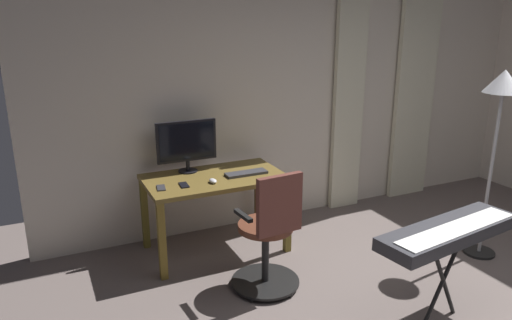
# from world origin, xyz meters

# --- Properties ---
(back_room_partition) EXTENTS (5.67, 0.10, 2.86)m
(back_room_partition) POSITION_xyz_m (0.00, -2.76, 1.43)
(back_room_partition) COLOR beige
(back_room_partition) RESTS_ON ground
(curtain_left_panel) EXTENTS (0.54, 0.06, 2.68)m
(curtain_left_panel) POSITION_xyz_m (-1.43, -2.65, 1.34)
(curtain_left_panel) COLOR beige
(curtain_left_panel) RESTS_ON ground
(curtain_right_panel) EXTENTS (0.37, 0.06, 2.68)m
(curtain_right_panel) POSITION_xyz_m (-0.50, -2.65, 1.34)
(curtain_right_panel) COLOR beige
(curtain_right_panel) RESTS_ON ground
(desk) EXTENTS (1.26, 0.72, 0.73)m
(desk) POSITION_xyz_m (1.22, -2.25, 0.63)
(desk) COLOR brown
(desk) RESTS_ON ground
(office_chair) EXTENTS (0.56, 0.56, 1.01)m
(office_chair) POSITION_xyz_m (1.09, -1.41, 0.47)
(office_chair) COLOR black
(office_chair) RESTS_ON ground
(computer_monitor) EXTENTS (0.56, 0.18, 0.48)m
(computer_monitor) POSITION_xyz_m (1.40, -2.49, 1.00)
(computer_monitor) COLOR black
(computer_monitor) RESTS_ON desk
(computer_keyboard) EXTENTS (0.39, 0.13, 0.02)m
(computer_keyboard) POSITION_xyz_m (0.94, -2.18, 0.74)
(computer_keyboard) COLOR #333338
(computer_keyboard) RESTS_ON desk
(computer_mouse) EXTENTS (0.06, 0.10, 0.04)m
(computer_mouse) POSITION_xyz_m (1.30, -2.09, 0.74)
(computer_mouse) COLOR silver
(computer_mouse) RESTS_ON desk
(cell_phone_face_up) EXTENTS (0.09, 0.15, 0.01)m
(cell_phone_face_up) POSITION_xyz_m (1.74, -2.15, 0.73)
(cell_phone_face_up) COLOR #333338
(cell_phone_face_up) RESTS_ON desk
(cell_phone_by_monitor) EXTENTS (0.08, 0.15, 0.01)m
(cell_phone_by_monitor) POSITION_xyz_m (1.55, -2.13, 0.73)
(cell_phone_by_monitor) COLOR black
(cell_phone_by_monitor) RESTS_ON desk
(piano_keyboard) EXTENTS (1.19, 0.48, 0.76)m
(piano_keyboard) POSITION_xyz_m (0.15, -0.51, 0.69)
(piano_keyboard) COLOR black
(piano_keyboard) RESTS_ON ground
(floor_lamp) EXTENTS (0.33, 0.33, 1.70)m
(floor_lamp) POSITION_xyz_m (-0.96, -1.13, 1.43)
(floor_lamp) COLOR black
(floor_lamp) RESTS_ON ground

